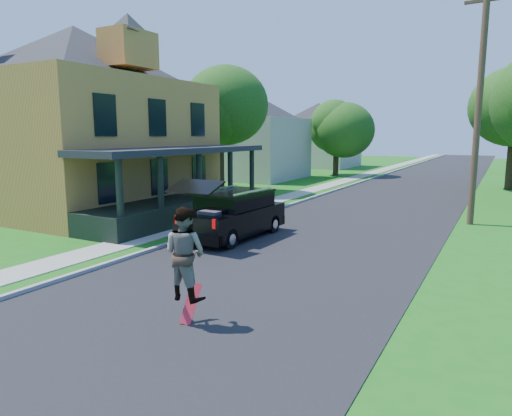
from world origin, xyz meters
The scene contains 14 objects.
ground centered at (0.00, 0.00, 0.00)m, with size 140.00×140.00×0.00m, color #166113.
street centered at (0.00, 20.00, 0.00)m, with size 8.00×120.00×0.02m, color black.
curb centered at (-4.05, 20.00, 0.00)m, with size 0.15×120.00×0.12m, color gray.
sidewalk centered at (-5.60, 20.00, 0.00)m, with size 1.30×120.00×0.03m, color gray.
front_walk centered at (-9.50, 6.00, 0.00)m, with size 6.50×1.20×0.03m, color gray.
main_house centered at (-12.80, 5.99, 4.92)m, with size 15.56×15.56×10.10m.
neighbor_house_mid centered at (-13.50, 24.00, 4.19)m, with size 12.78×12.78×8.30m.
neighbor_house_far centered at (-13.50, 40.00, 4.19)m, with size 12.78×12.78×8.30m.
black_suv centered at (-2.78, 3.83, 0.86)m, with size 2.01×4.88×2.25m.
skateboarder centered at (0.31, -3.00, 1.41)m, with size 0.92×0.73×1.82m.
skateboard centered at (0.37, -2.92, 0.35)m, with size 0.21×0.53×0.78m.
tree_left_mid centered at (-10.55, 14.83, 5.45)m, with size 7.10×6.85×8.39m.
tree_left_far centered at (-7.90, 29.89, 4.66)m, with size 5.41×5.23×7.38m.
utility_pole_near centered at (4.50, 10.66, 4.82)m, with size 1.59×0.28×9.36m.
Camera 1 is at (5.61, -9.82, 3.67)m, focal length 32.00 mm.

